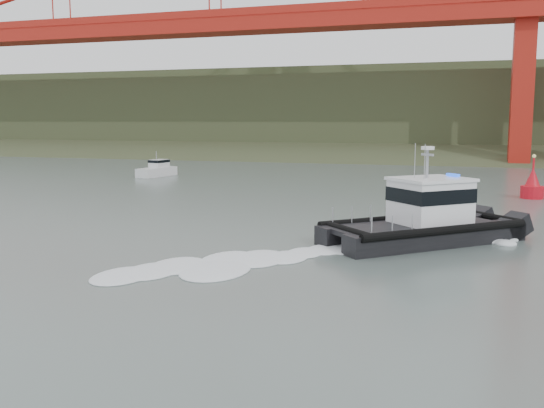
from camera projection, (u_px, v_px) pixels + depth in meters
The scene contains 5 objects.
ground at pixel (179, 289), 23.87m from camera, with size 400.00×400.00×0.00m, color #475450.
headlands at pixel (420, 119), 141.33m from camera, with size 500.00×105.36×27.12m.
patrol_boat at pixel (425, 218), 33.00m from camera, with size 10.94×10.59×5.42m.
motorboat at pixel (157, 170), 72.69m from camera, with size 2.85×5.89×3.11m.
nav_buoy at pixel (532, 186), 51.77m from camera, with size 1.91×1.91×3.99m.
Camera 1 is at (10.57, -20.97, 6.60)m, focal length 40.00 mm.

